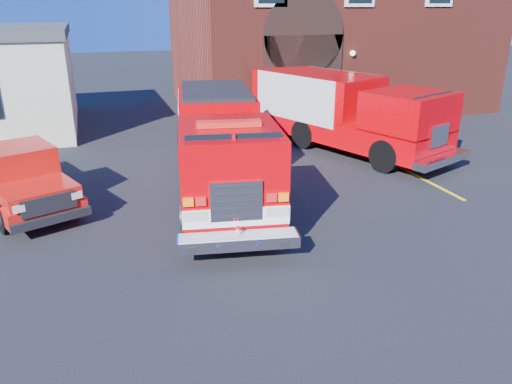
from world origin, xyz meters
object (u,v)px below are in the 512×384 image
object	(u,v)px
secondary_truck	(343,110)
pickup_truck	(17,177)
fire_station	(327,23)
fire_engine	(221,145)

from	to	relation	value
secondary_truck	pickup_truck	bearing A→B (deg)	-168.03
fire_station	secondary_truck	bearing A→B (deg)	-111.37
fire_engine	pickup_truck	size ratio (longest dim) A/B	1.64
fire_station	secondary_truck	world-z (taller)	fire_station
fire_engine	secondary_truck	xyz separation A→B (m)	(5.55, 3.14, 0.07)
pickup_truck	secondary_truck	distance (m)	11.41
fire_engine	pickup_truck	bearing A→B (deg)	172.06
fire_station	secondary_truck	distance (m)	9.46
fire_station	secondary_truck	size ratio (longest dim) A/B	1.74
fire_engine	fire_station	bearing A→B (deg)	52.57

